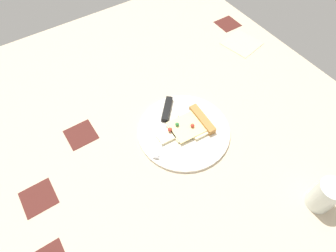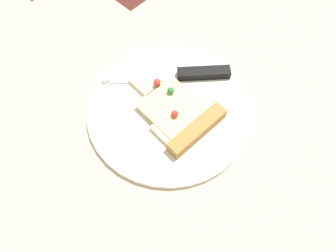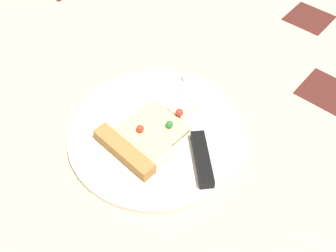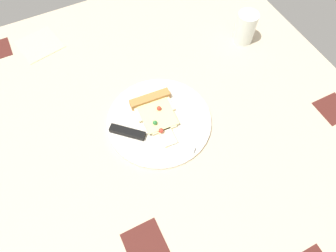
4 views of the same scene
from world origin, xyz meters
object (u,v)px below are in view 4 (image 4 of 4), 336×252
Objects in this scene: knife at (143,137)px; napkin at (39,44)px; plate at (159,121)px; drinking_glass at (245,27)px; pizza_slice at (156,111)px.

knife is 51.68cm from napkin.
plate is 2.87× the size of drinking_glass.
drinking_glass is 69.09cm from napkin.
napkin is at bearing -118.23° from knife.
napkin is (28.54, 62.72, -4.99)cm from drinking_glass.
drinking_glass is at bearing -156.19° from pizza_slice.
plate reaches higher than napkin.
knife is at bearing 113.84° from drinking_glass.
pizza_slice is 1.37× the size of napkin.
napkin is at bearing 65.53° from drinking_glass.
pizza_slice is (2.55, -0.14, 1.33)cm from plate.
napkin is (45.65, 22.99, -0.33)cm from plate.
pizza_slice reaches higher than knife.
napkin is at bearing -58.16° from pizza_slice.
napkin is (43.11, 23.13, -1.66)cm from pizza_slice.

